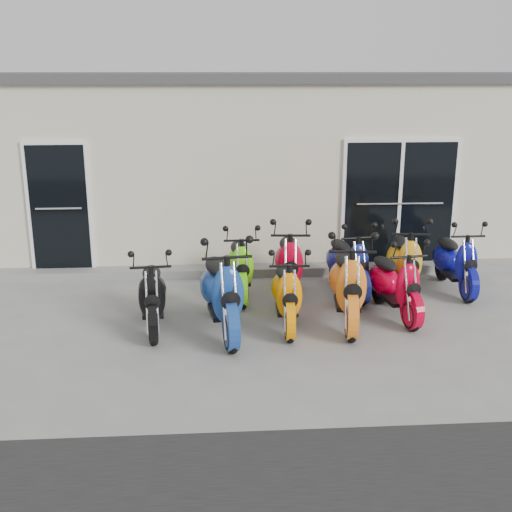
% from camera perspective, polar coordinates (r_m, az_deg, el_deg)
% --- Properties ---
extents(ground, '(80.00, 80.00, 0.00)m').
position_cam_1_polar(ground, '(9.26, 0.26, -5.50)').
color(ground, gray).
rests_on(ground, ground).
extents(building, '(14.00, 6.00, 3.20)m').
position_cam_1_polar(building, '(13.91, -1.32, 8.70)').
color(building, beige).
rests_on(building, ground).
extents(roof_cap, '(14.20, 6.20, 0.16)m').
position_cam_1_polar(roof_cap, '(13.79, -1.37, 15.64)').
color(roof_cap, '#3F3F42').
rests_on(roof_cap, building).
extents(front_step, '(14.00, 0.40, 0.15)m').
position_cam_1_polar(front_step, '(11.13, -0.50, -1.29)').
color(front_step, gray).
rests_on(front_step, ground).
extents(door_left, '(1.07, 0.08, 2.22)m').
position_cam_1_polar(door_left, '(11.26, -17.10, 4.42)').
color(door_left, black).
rests_on(door_left, front_step).
extents(door_right, '(2.02, 0.08, 2.22)m').
position_cam_1_polar(door_right, '(11.43, 12.61, 4.92)').
color(door_right, black).
rests_on(door_right, front_step).
extents(scooter_front_black, '(0.75, 1.72, 1.23)m').
position_cam_1_polar(scooter_front_black, '(8.80, -9.25, -2.62)').
color(scooter_front_black, black).
rests_on(scooter_front_black, ground).
extents(scooter_front_blue, '(1.00, 2.07, 1.47)m').
position_cam_1_polar(scooter_front_blue, '(8.53, -3.07, -2.22)').
color(scooter_front_blue, navy).
rests_on(scooter_front_blue, ground).
extents(scooter_front_orange_a, '(0.66, 1.67, 1.22)m').
position_cam_1_polar(scooter_front_orange_a, '(8.78, 2.76, -2.52)').
color(scooter_front_orange_a, '#FF8901').
rests_on(scooter_front_orange_a, ground).
extents(scooter_front_orange_b, '(0.93, 2.02, 1.44)m').
position_cam_1_polar(scooter_front_orange_b, '(8.94, 8.19, -1.59)').
color(scooter_front_orange_b, orange).
rests_on(scooter_front_orange_b, ground).
extents(scooter_front_red, '(0.86, 1.75, 1.24)m').
position_cam_1_polar(scooter_front_red, '(9.33, 12.29, -1.68)').
color(scooter_front_red, '#C50022').
rests_on(scooter_front_red, ground).
extents(scooter_back_green, '(0.64, 1.69, 1.24)m').
position_cam_1_polar(scooter_back_green, '(9.95, -1.42, -0.16)').
color(scooter_back_green, '#63E20B').
rests_on(scooter_back_green, ground).
extents(scooter_back_red, '(0.81, 1.88, 1.35)m').
position_cam_1_polar(scooter_back_red, '(9.92, 2.96, 0.11)').
color(scooter_back_red, '#BD011F').
rests_on(scooter_back_red, ground).
extents(scooter_back_blue, '(0.87, 1.76, 1.25)m').
position_cam_1_polar(scooter_back_blue, '(10.16, 8.20, 0.04)').
color(scooter_back_blue, navy).
rests_on(scooter_back_blue, ground).
extents(scooter_back_yellow, '(0.86, 1.86, 1.32)m').
position_cam_1_polar(scooter_back_yellow, '(10.32, 13.09, 0.26)').
color(scooter_back_yellow, orange).
rests_on(scooter_back_yellow, ground).
extents(scooter_back_extra, '(0.64, 1.69, 1.24)m').
position_cam_1_polar(scooter_back_extra, '(10.66, 17.36, 0.20)').
color(scooter_back_extra, '#0C0E85').
rests_on(scooter_back_extra, ground).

